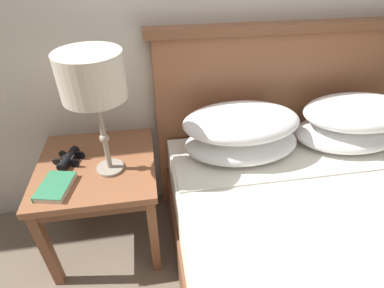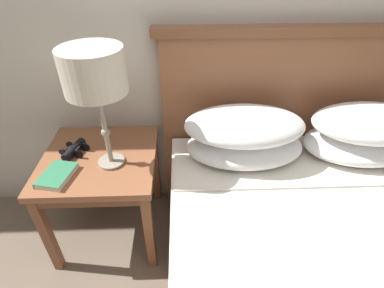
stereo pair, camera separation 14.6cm
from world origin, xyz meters
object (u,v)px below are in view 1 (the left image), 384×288
Objects in this scene: book_on_nightstand at (55,187)px; binoculars_pair at (69,158)px; table_lamp at (92,79)px; nightstand at (98,175)px; bed at (340,259)px.

book_on_nightstand is 0.19m from binoculars_pair.
nightstand is at bearing 144.61° from table_lamp.
nightstand is at bearing 44.62° from book_on_nightstand.
book_on_nightstand is (-0.24, -0.10, -0.45)m from table_lamp.
binoculars_pair reaches higher than nightstand.
binoculars_pair reaches higher than book_on_nightstand.
book_on_nightstand is 1.26× the size of binoculars_pair.
bed reaches higher than book_on_nightstand.
nightstand is 0.17m from binoculars_pair.
bed is at bearing -25.97° from binoculars_pair.
bed is 8.96× the size of book_on_nightstand.
nightstand is 0.24m from book_on_nightstand.
book_on_nightstand is at bearing -135.38° from nightstand.
table_lamp is at bearing -22.95° from binoculars_pair.
nightstand is 1.21m from bed.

